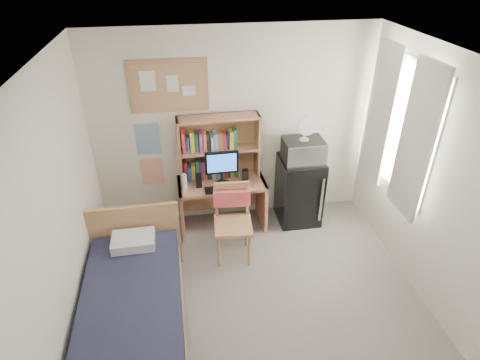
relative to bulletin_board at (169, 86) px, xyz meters
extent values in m
cube|color=gray|center=(0.78, -2.08, -1.93)|extent=(3.60, 4.20, 0.02)
cube|color=white|center=(0.78, -2.08, 0.68)|extent=(3.60, 4.20, 0.02)
cube|color=white|center=(0.78, 0.02, -0.62)|extent=(3.60, 0.04, 2.60)
cube|color=white|center=(-1.02, -2.08, -0.62)|extent=(0.04, 4.20, 2.60)
cube|color=white|center=(2.58, -2.08, -0.62)|extent=(0.04, 4.20, 2.60)
cube|color=white|center=(2.53, -0.88, -0.32)|extent=(0.10, 1.40, 1.70)
cube|color=white|center=(2.50, -1.28, -0.32)|extent=(0.04, 0.55, 1.70)
cube|color=white|center=(2.50, -0.48, -0.32)|extent=(0.04, 0.55, 1.70)
cube|color=tan|center=(0.00, 0.00, 0.00)|extent=(0.94, 0.03, 0.64)
cube|color=#2A6AA8|center=(-0.32, 0.01, -0.67)|extent=(0.30, 0.01, 0.42)
cube|color=#EF502A|center=(-0.32, 0.01, -1.14)|extent=(0.28, 0.01, 0.36)
cube|color=tan|center=(0.57, -0.29, -1.57)|extent=(1.14, 0.59, 0.71)
cube|color=tan|center=(0.62, -0.93, -1.43)|extent=(0.52, 0.52, 0.97)
cube|color=black|center=(1.63, -0.28, -1.45)|extent=(0.55, 0.55, 0.94)
cube|color=#1C1D32|center=(-0.50, -1.93, -1.65)|extent=(1.00, 1.96, 0.54)
cube|color=tan|center=(0.56, -0.14, -0.79)|extent=(1.04, 0.29, 0.85)
cube|color=black|center=(0.57, -0.35, -0.99)|extent=(0.42, 0.04, 0.45)
cube|color=black|center=(0.57, -0.49, -1.20)|extent=(0.48, 0.17, 0.02)
cube|color=black|center=(0.27, -0.35, -1.12)|extent=(0.08, 0.08, 0.18)
cube|color=black|center=(0.87, -0.34, -1.12)|extent=(0.08, 0.08, 0.18)
cylinder|color=white|center=(0.09, -0.40, -1.10)|extent=(0.07, 0.07, 0.22)
cube|color=#E8585B|center=(0.64, -0.73, -1.17)|extent=(0.45, 0.17, 0.21)
cube|color=#B8B8BD|center=(1.63, -0.30, -0.83)|extent=(0.51, 0.38, 0.29)
cylinder|color=white|center=(1.63, -0.30, -0.54)|extent=(0.24, 0.24, 0.30)
cube|color=white|center=(-0.51, -1.18, -1.33)|extent=(0.46, 0.33, 0.11)
camera|label=1|loc=(0.10, -4.71, 1.49)|focal=30.00mm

